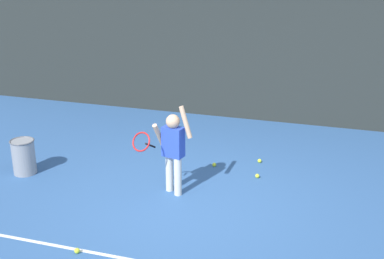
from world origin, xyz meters
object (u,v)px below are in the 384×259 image
at_px(tennis_ball_0, 214,165).
at_px(tennis_ball_4, 77,251).
at_px(tennis_ball_6, 171,152).
at_px(tennis_ball_1, 257,176).
at_px(tennis_player, 172,147).
at_px(tennis_ball_3, 260,161).
at_px(ball_hopper, 24,156).

distance_m(tennis_ball_0, tennis_ball_4, 3.04).
bearing_deg(tennis_ball_6, tennis_ball_0, -19.74).
distance_m(tennis_ball_0, tennis_ball_1, 0.79).
distance_m(tennis_player, tennis_ball_3, 1.93).
xyz_separation_m(tennis_ball_1, tennis_ball_3, (-0.07, 0.60, 0.00)).
relative_size(tennis_ball_3, tennis_ball_4, 1.00).
bearing_deg(tennis_ball_6, tennis_ball_1, -18.11).
height_order(ball_hopper, tennis_ball_0, ball_hopper).
bearing_deg(tennis_ball_4, ball_hopper, 137.51).
distance_m(tennis_ball_0, tennis_ball_6, 0.93).
xyz_separation_m(tennis_player, tennis_ball_4, (-0.56, -1.81, -0.69)).
bearing_deg(tennis_ball_0, tennis_player, -107.47).
bearing_deg(tennis_ball_4, tennis_ball_0, 72.76).
relative_size(tennis_player, tennis_ball_1, 20.46).
relative_size(tennis_player, tennis_ball_4, 20.46).
bearing_deg(tennis_player, tennis_ball_6, 122.91).
bearing_deg(tennis_ball_0, tennis_ball_6, 160.26).
xyz_separation_m(tennis_ball_0, tennis_ball_6, (-0.88, 0.31, 0.00)).
relative_size(ball_hopper, tennis_ball_6, 8.52).
bearing_deg(tennis_ball_4, tennis_ball_6, 89.55).
bearing_deg(ball_hopper, tennis_ball_0, 21.97).
height_order(tennis_player, tennis_ball_6, tennis_player).
height_order(tennis_ball_1, tennis_ball_6, same).
height_order(tennis_player, tennis_ball_0, tennis_player).
xyz_separation_m(tennis_ball_0, tennis_ball_4, (-0.90, -2.90, 0.00)).
distance_m(tennis_ball_1, tennis_ball_4, 3.15).
xyz_separation_m(tennis_ball_3, tennis_ball_6, (-1.56, -0.07, 0.00)).
bearing_deg(tennis_ball_0, tennis_ball_1, -16.18).
xyz_separation_m(tennis_ball_3, tennis_ball_4, (-1.59, -3.29, 0.00)).
xyz_separation_m(tennis_ball_0, tennis_ball_1, (0.76, -0.22, 0.00)).
distance_m(tennis_ball_3, tennis_ball_6, 1.56).
bearing_deg(tennis_ball_1, tennis_ball_4, -121.69).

